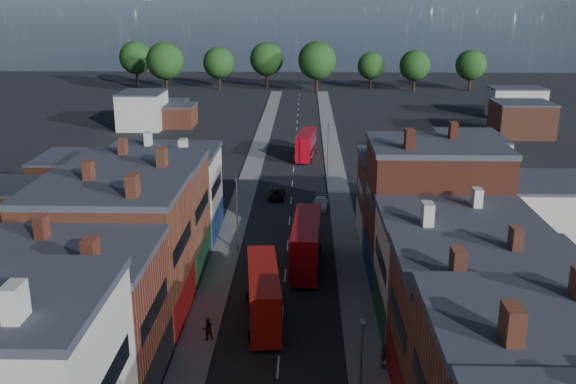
# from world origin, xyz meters

# --- Properties ---
(pavement_west) EXTENTS (3.00, 200.00, 0.12)m
(pavement_west) POSITION_xyz_m (-6.50, 50.00, 0.06)
(pavement_west) COLOR gray
(pavement_west) RESTS_ON ground
(pavement_east) EXTENTS (3.00, 200.00, 0.12)m
(pavement_east) POSITION_xyz_m (6.50, 50.00, 0.06)
(pavement_east) COLOR gray
(pavement_east) RESTS_ON ground
(terrace_west) EXTENTS (12.00, 80.00, 12.59)m
(terrace_west) POSITION_xyz_m (-14.00, 0.00, 6.29)
(terrace_west) COLOR brown
(terrace_west) RESTS_ON ground
(terrace_east) EXTENTS (12.00, 80.00, 12.59)m
(terrace_east) POSITION_xyz_m (14.00, 0.00, 6.29)
(terrace_east) COLOR brown
(terrace_east) RESTS_ON ground
(lamp_post_1) EXTENTS (0.25, 0.70, 8.12)m
(lamp_post_1) POSITION_xyz_m (5.20, 0.00, 4.70)
(lamp_post_1) COLOR slate
(lamp_post_1) RESTS_ON ground
(lamp_post_2) EXTENTS (0.25, 0.70, 8.12)m
(lamp_post_2) POSITION_xyz_m (-5.20, 30.00, 4.70)
(lamp_post_2) COLOR slate
(lamp_post_2) RESTS_ON ground
(lamp_post_3) EXTENTS (0.25, 0.70, 8.12)m
(lamp_post_3) POSITION_xyz_m (5.20, 60.00, 4.70)
(lamp_post_3) COLOR slate
(lamp_post_3) RESTS_ON ground
(bus_0) EXTENTS (3.52, 10.83, 4.59)m
(bus_0) POSITION_xyz_m (-1.50, 15.03, 2.48)
(bus_0) COLOR red
(bus_0) RESTS_ON ground
(bus_1) EXTENTS (3.27, 11.39, 4.87)m
(bus_1) POSITION_xyz_m (2.02, 26.19, 2.63)
(bus_1) COLOR red
(bus_1) RESTS_ON ground
(bus_2) EXTENTS (3.46, 10.34, 4.38)m
(bus_2) POSITION_xyz_m (1.93, 71.39, 2.36)
(bus_2) COLOR #B30715
(bus_2) RESTS_ON ground
(car_2) EXTENTS (2.13, 4.38, 1.20)m
(car_2) POSITION_xyz_m (-1.91, 48.83, 0.60)
(car_2) COLOR black
(car_2) RESTS_ON ground
(car_3) EXTENTS (2.16, 4.62, 1.30)m
(car_3) POSITION_xyz_m (3.80, 44.92, 0.65)
(car_3) COLOR white
(car_3) RESTS_ON ground
(ped_1) EXTENTS (1.03, 0.82, 1.86)m
(ped_1) POSITION_xyz_m (-5.69, 11.62, 1.05)
(ped_1) COLOR #3B1817
(ped_1) RESTS_ON pavement_west
(ped_3) EXTENTS (0.72, 1.23, 1.97)m
(ped_3) POSITION_xyz_m (7.58, 7.95, 1.10)
(ped_3) COLOR #5D5950
(ped_3) RESTS_ON pavement_east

